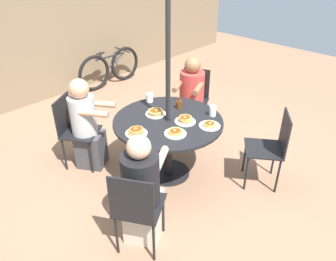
% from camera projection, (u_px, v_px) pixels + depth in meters
% --- Properties ---
extents(ground_plane, '(12.00, 12.00, 0.00)m').
position_uv_depth(ground_plane, '(168.00, 173.00, 4.01)').
color(ground_plane, '#8C664C').
extents(back_fence, '(10.00, 0.06, 1.74)m').
position_uv_depth(back_fence, '(35.00, 51.00, 5.37)').
color(back_fence, '#7A664C').
rests_on(back_fence, ground).
extents(patio_table, '(1.23, 1.23, 0.74)m').
position_uv_depth(patio_table, '(168.00, 128.00, 3.69)').
color(patio_table, black).
rests_on(patio_table, ground).
extents(umbrella_pole, '(0.05, 0.05, 2.43)m').
position_uv_depth(umbrella_pole, '(168.00, 80.00, 3.39)').
color(umbrella_pole, black).
rests_on(umbrella_pole, ground).
extents(patio_chair_north, '(0.53, 0.53, 0.90)m').
position_uv_depth(patio_chair_north, '(194.00, 96.00, 4.69)').
color(patio_chair_north, black).
rests_on(patio_chair_north, ground).
extents(diner_north, '(0.59, 0.51, 1.14)m').
position_uv_depth(diner_north, '(191.00, 101.00, 4.54)').
color(diner_north, slate).
rests_on(diner_north, ground).
extents(patio_chair_east, '(0.55, 0.55, 0.90)m').
position_uv_depth(patio_chair_east, '(74.00, 127.00, 3.93)').
color(patio_chair_east, black).
rests_on(patio_chair_east, ground).
extents(diner_east, '(0.51, 0.57, 1.15)m').
position_uv_depth(diner_east, '(86.00, 127.00, 3.89)').
color(diner_east, '#3D3D42').
rests_on(diner_east, ground).
extents(patio_chair_south, '(0.55, 0.55, 0.90)m').
position_uv_depth(patio_chair_south, '(136.00, 207.00, 2.78)').
color(patio_chair_south, black).
rests_on(patio_chair_south, ground).
extents(diner_south, '(0.57, 0.52, 1.14)m').
position_uv_depth(diner_south, '(142.00, 193.00, 2.92)').
color(diner_south, beige).
rests_on(diner_south, ground).
extents(patio_chair_west, '(0.56, 0.56, 0.90)m').
position_uv_depth(patio_chair_west, '(272.00, 145.00, 3.60)').
color(patio_chair_west, black).
rests_on(patio_chair_west, ground).
extents(pancake_plate_a, '(0.23, 0.23, 0.05)m').
position_uv_depth(pancake_plate_a, '(210.00, 125.00, 3.50)').
color(pancake_plate_a, white).
rests_on(pancake_plate_a, patio_table).
extents(pancake_plate_b, '(0.23, 0.23, 0.06)m').
position_uv_depth(pancake_plate_b, '(156.00, 113.00, 3.73)').
color(pancake_plate_b, white).
rests_on(pancake_plate_b, patio_table).
extents(pancake_plate_c, '(0.23, 0.23, 0.07)m').
position_uv_depth(pancake_plate_c, '(136.00, 132.00, 3.36)').
color(pancake_plate_c, white).
rests_on(pancake_plate_c, patio_table).
extents(pancake_plate_d, '(0.23, 0.23, 0.07)m').
position_uv_depth(pancake_plate_d, '(185.00, 120.00, 3.58)').
color(pancake_plate_d, white).
rests_on(pancake_plate_d, patio_table).
extents(pancake_plate_e, '(0.23, 0.23, 0.05)m').
position_uv_depth(pancake_plate_e, '(175.00, 133.00, 3.36)').
color(pancake_plate_e, white).
rests_on(pancake_plate_e, patio_table).
extents(syrup_bottle, '(0.08, 0.06, 0.13)m').
position_uv_depth(syrup_bottle, '(179.00, 104.00, 3.85)').
color(syrup_bottle, '#602D0F').
rests_on(syrup_bottle, patio_table).
extents(coffee_cup, '(0.09, 0.09, 0.10)m').
position_uv_depth(coffee_cup, '(149.00, 98.00, 4.01)').
color(coffee_cup, white).
rests_on(coffee_cup, patio_table).
extents(drinking_glass_a, '(0.08, 0.08, 0.12)m').
position_uv_depth(drinking_glass_a, '(213.00, 111.00, 3.69)').
color(drinking_glass_a, silver).
rests_on(drinking_glass_a, patio_table).
extents(bicycle, '(1.39, 0.44, 0.68)m').
position_uv_depth(bicycle, '(110.00, 68.00, 6.22)').
color(bicycle, black).
rests_on(bicycle, ground).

